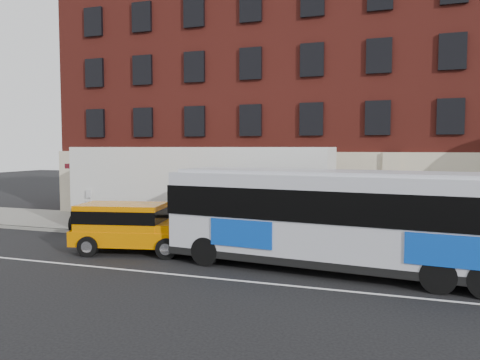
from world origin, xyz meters
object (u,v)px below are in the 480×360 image
(sign_pole, at_px, (90,205))
(yellow_suv, at_px, (130,224))
(city_bus, at_px, (347,217))
(shipping_container, at_px, (198,192))

(sign_pole, relative_size, yellow_suv, 0.45)
(sign_pole, bearing_deg, yellow_suv, -35.88)
(city_bus, relative_size, shipping_container, 1.00)
(city_bus, distance_m, shipping_container, 9.18)
(yellow_suv, xyz_separation_m, shipping_container, (1.15, 4.41, 1.01))
(city_bus, bearing_deg, shipping_container, 148.76)
(sign_pole, distance_m, yellow_suv, 5.26)
(shipping_container, bearing_deg, city_bus, -31.24)
(sign_pole, xyz_separation_m, shipping_container, (5.41, 1.33, 0.73))
(yellow_suv, relative_size, shipping_container, 0.41)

